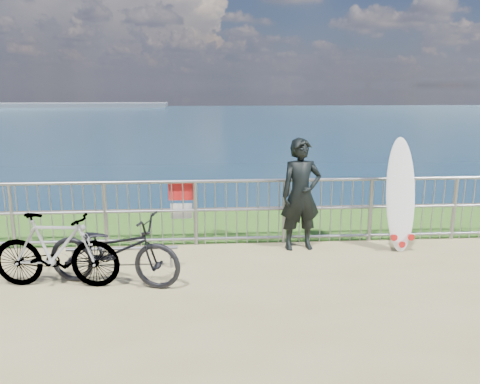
{
  "coord_description": "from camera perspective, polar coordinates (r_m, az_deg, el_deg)",
  "views": [
    {
      "loc": [
        -0.28,
        -6.01,
        2.65
      ],
      "look_at": [
        0.22,
        1.2,
        1.0
      ],
      "focal_mm": 35.0,
      "sensor_mm": 36.0,
      "label": 1
    }
  ],
  "objects": [
    {
      "name": "grass_strip",
      "position": [
        9.11,
        -2.03,
        -4.0
      ],
      "size": [
        120.0,
        120.0,
        0.0
      ],
      "primitive_type": "plane",
      "color": "#295718",
      "rests_on": "ground"
    },
    {
      "name": "seascape",
      "position": [
        159.67,
        -20.07,
        9.71
      ],
      "size": [
        260.0,
        260.0,
        5.0
      ],
      "color": "brown",
      "rests_on": "ground"
    },
    {
      "name": "railing",
      "position": [
        7.89,
        -1.71,
        -2.35
      ],
      "size": [
        10.06,
        0.1,
        1.13
      ],
      "color": "gray",
      "rests_on": "ground"
    },
    {
      "name": "surfer",
      "position": [
        7.66,
        7.43,
        -0.32
      ],
      "size": [
        0.72,
        0.52,
        1.84
      ],
      "primitive_type": "imported",
      "rotation": [
        0.0,
        0.0,
        0.12
      ],
      "color": "black",
      "rests_on": "ground"
    },
    {
      "name": "surfboard",
      "position": [
        8.02,
        18.98,
        -0.8
      ],
      "size": [
        0.49,
        0.44,
        1.85
      ],
      "color": "white",
      "rests_on": "ground"
    },
    {
      "name": "bicycle_near",
      "position": [
        6.55,
        -15.15,
        -6.85
      ],
      "size": [
        1.98,
        1.11,
        0.98
      ],
      "primitive_type": "imported",
      "rotation": [
        0.0,
        0.0,
        1.31
      ],
      "color": "black",
      "rests_on": "ground"
    },
    {
      "name": "bicycle_far",
      "position": [
        6.72,
        -21.53,
        -6.62
      ],
      "size": [
        1.75,
        0.67,
        1.03
      ],
      "primitive_type": "imported",
      "rotation": [
        0.0,
        0.0,
        1.46
      ],
      "color": "black",
      "rests_on": "ground"
    },
    {
      "name": "bike_rack",
      "position": [
        7.13,
        -14.15,
        -6.98
      ],
      "size": [
        1.62,
        0.05,
        0.34
      ],
      "color": "gray",
      "rests_on": "ground"
    }
  ]
}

